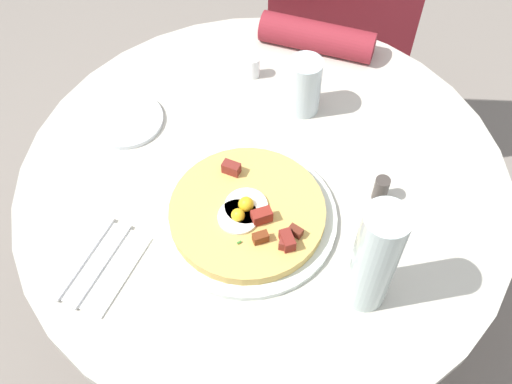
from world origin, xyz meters
TOP-DOWN VIEW (x-y plane):
  - ground_plane at (0.00, 0.00)m, footprint 6.00×6.00m
  - dining_table at (0.00, 0.00)m, footprint 0.96×0.96m
  - person_seated at (-0.18, -0.65)m, footprint 0.40×0.48m
  - pizza_plate at (0.03, 0.10)m, footprint 0.33×0.33m
  - breakfast_pizza at (0.03, 0.10)m, footprint 0.29×0.29m
  - bread_plate at (0.29, -0.13)m, footprint 0.15×0.15m
  - napkin at (0.29, 0.20)m, footprint 0.19×0.21m
  - fork at (0.31, 0.19)m, footprint 0.08×0.17m
  - knife at (0.28, 0.21)m, footprint 0.08×0.17m
  - water_glass at (-0.07, -0.19)m, footprint 0.07×0.07m
  - water_bottle at (-0.18, 0.24)m, footprint 0.07×0.07m
  - salt_shaker at (0.04, -0.28)m, footprint 0.03×0.03m
  - pepper_shaker at (-0.22, 0.03)m, footprint 0.03×0.03m

SIDE VIEW (x-z plane):
  - ground_plane at x=0.00m, z-range 0.00..0.00m
  - person_seated at x=-0.18m, z-range -0.06..1.07m
  - dining_table at x=0.00m, z-range 0.19..0.89m
  - napkin at x=0.29m, z-range 0.70..0.70m
  - bread_plate at x=0.29m, z-range 0.70..0.71m
  - pizza_plate at x=0.03m, z-range 0.70..0.71m
  - fork at x=0.31m, z-range 0.70..0.71m
  - knife at x=0.28m, z-range 0.70..0.71m
  - salt_shaker at x=0.04m, z-range 0.70..0.75m
  - breakfast_pizza at x=0.03m, z-range 0.70..0.75m
  - pepper_shaker at x=-0.22m, z-range 0.70..0.76m
  - water_glass at x=-0.07m, z-range 0.70..0.83m
  - water_bottle at x=-0.18m, z-range 0.70..0.94m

